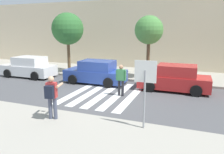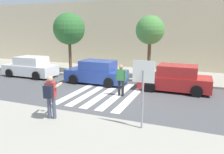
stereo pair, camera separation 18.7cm
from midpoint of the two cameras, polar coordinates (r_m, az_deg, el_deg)
The scene contains 17 objects.
ground_plane at distance 12.33m, azimuth -1.82°, elevation -4.59°, with size 120.00×120.00×0.00m, color #4C4C4F.
sidewalk_near at distance 7.49m, azimuth -22.03°, elevation -16.77°, with size 60.00×6.00×0.14m, color #9E998C.
sidewalk_far at distance 17.81m, azimuth 5.92°, elevation 0.92°, with size 60.00×4.80×0.14m, color #9E998C.
building_facade_far at distance 21.73m, azimuth 9.36°, elevation 10.94°, with size 56.00×4.00×6.19m, color beige.
crosswalk_stripe_0 at distance 13.20m, azimuth -7.86°, elevation -3.53°, with size 0.44×5.20×0.01m, color silver.
crosswalk_stripe_1 at distance 12.83m, azimuth -4.74°, elevation -3.92°, with size 0.44×5.20×0.01m, color silver.
crosswalk_stripe_2 at distance 12.51m, azimuth -1.45°, elevation -4.32°, with size 0.44×5.20×0.01m, color silver.
crosswalk_stripe_3 at distance 12.23m, azimuth 2.01°, elevation -4.72°, with size 0.44×5.20×0.01m, color silver.
crosswalk_stripe_4 at distance 11.99m, azimuth 5.62°, elevation -5.12°, with size 0.44×5.20×0.01m, color silver.
stop_sign at distance 7.55m, azimuth 8.86°, elevation -0.74°, with size 0.76×0.08×2.44m.
photographer_with_backpack at distance 8.76m, azimuth -15.19°, elevation -4.21°, with size 0.70×0.92×1.72m.
pedestrian_crossing at distance 11.86m, azimuth 2.82°, elevation -0.42°, with size 0.58×0.25×1.72m.
parked_car_white at distance 17.93m, azimuth -20.20°, elevation 2.42°, with size 4.10×1.92×1.55m.
parked_car_blue at distance 14.79m, azimuth -3.63°, elevation 1.18°, with size 4.10×1.92×1.55m.
parked_car_red at distance 13.46m, azimuth 16.57°, elevation -0.46°, with size 4.10×1.92×1.55m.
street_tree_west at distance 17.84m, azimuth -10.85°, elevation 12.20°, with size 2.49×2.49×4.72m.
street_tree_center at distance 15.53m, azimuth 10.24°, elevation 11.85°, with size 1.97×1.97×4.39m.
Camera 2 is at (4.82, -10.76, 3.62)m, focal length 35.00 mm.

